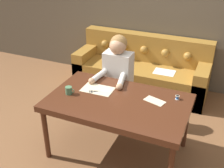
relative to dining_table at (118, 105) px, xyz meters
The scene contains 10 objects.
ground_plane 0.66m from the dining_table, 165.15° to the right, with size 16.00×16.00×0.00m, color brown.
wall_back 2.11m from the dining_table, 90.48° to the left, with size 8.00×0.06×2.60m.
dining_table is the anchor object (origin of this frame).
couch 1.68m from the dining_table, 98.59° to the left, with size 2.16×0.76×0.89m.
person 0.70m from the dining_table, 112.74° to the left, with size 0.44×0.62×1.23m.
pattern_paper_main 0.34m from the dining_table, 158.59° to the left, with size 0.37×0.24×0.00m.
pattern_paper_offcut 0.41m from the dining_table, 20.02° to the left, with size 0.25×0.18×0.00m.
scissors 0.32m from the dining_table, 167.95° to the left, with size 0.23×0.17×0.01m.
mug 0.58m from the dining_table, 169.82° to the right, with size 0.11×0.08×0.09m.
thread_spool 0.66m from the dining_table, 24.73° to the left, with size 0.04×0.04×0.05m.
Camera 1 is at (1.01, -2.44, 2.33)m, focal length 45.00 mm.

